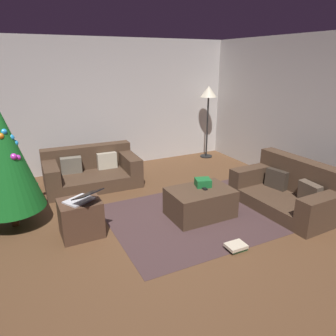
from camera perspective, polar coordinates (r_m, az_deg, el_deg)
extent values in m
plane|color=brown|center=(4.18, -2.46, -12.53)|extent=(6.40, 6.40, 0.00)
cube|color=#BCB7B2|center=(6.62, -14.12, 10.78)|extent=(6.40, 0.12, 2.60)
cube|color=#B5B0AB|center=(5.69, 27.79, 7.89)|extent=(0.12, 6.40, 2.60)
cube|color=#473323|center=(5.91, -13.46, -2.01)|extent=(1.67, 1.02, 0.23)
cube|color=#473323|center=(6.14, -14.39, 1.98)|extent=(1.64, 0.30, 0.43)
cube|color=#473323|center=(5.98, -7.12, 1.23)|extent=(0.28, 0.97, 0.28)
cube|color=#473323|center=(5.75, -20.44, -0.61)|extent=(0.28, 0.97, 0.28)
cube|color=#BCB299|center=(6.04, -10.94, 1.30)|extent=(0.37, 0.15, 0.31)
cube|color=#716B5B|center=(5.93, -17.06, 0.46)|extent=(0.37, 0.18, 0.31)
cube|color=#473323|center=(5.22, 20.19, -5.80)|extent=(0.97, 1.61, 0.20)
cube|color=#473323|center=(5.33, 23.07, -1.38)|extent=(0.29, 1.59, 0.53)
cube|color=#473323|center=(4.76, 26.52, -5.96)|extent=(0.92, 0.27, 0.28)
cube|color=#473323|center=(5.55, 15.36, -1.11)|extent=(0.92, 0.27, 0.28)
cube|color=brown|center=(5.05, 24.22, -4.09)|extent=(0.18, 0.37, 0.31)
cube|color=#372D24|center=(5.41, 19.00, -1.88)|extent=(0.20, 0.38, 0.31)
cube|color=#473323|center=(4.66, 5.82, -6.22)|extent=(0.91, 0.63, 0.41)
cube|color=#19662D|center=(4.68, 6.33, -2.62)|extent=(0.27, 0.25, 0.11)
cube|color=black|center=(4.61, 6.36, -3.57)|extent=(0.05, 0.16, 0.02)
cylinder|color=brown|center=(4.90, -26.01, -7.84)|extent=(0.10, 0.10, 0.27)
cone|color=#145F1E|center=(4.60, -27.56, 1.90)|extent=(0.89, 0.89, 1.47)
sphere|color=green|center=(4.84, -22.72, -2.70)|extent=(0.06, 0.06, 0.06)
sphere|color=orange|center=(4.41, -27.96, 5.12)|extent=(0.08, 0.08, 0.08)
sphere|color=#2699E5|center=(4.44, -27.53, 5.82)|extent=(0.08, 0.08, 0.08)
sphere|color=#CC33BF|center=(4.48, -25.49, 1.70)|extent=(0.08, 0.08, 0.08)
sphere|color=#2699E5|center=(4.50, -26.45, 4.94)|extent=(0.08, 0.08, 0.08)
sphere|color=#2699E5|center=(4.55, -25.89, 4.04)|extent=(0.08, 0.08, 0.08)
sphere|color=red|center=(4.74, -27.24, 4.05)|extent=(0.06, 0.06, 0.06)
sphere|color=#CC33BF|center=(4.42, -26.09, 1.86)|extent=(0.08, 0.08, 0.08)
cube|color=#4C3323|center=(4.29, -15.45, -8.70)|extent=(0.52, 0.44, 0.49)
cube|color=silver|center=(4.18, -15.76, -5.63)|extent=(0.42, 0.39, 0.02)
cube|color=black|center=(4.01, -14.27, -4.60)|extent=(0.41, 0.37, 0.11)
cube|color=#387A47|center=(4.05, 12.25, -13.85)|extent=(0.22, 0.18, 0.04)
cube|color=beige|center=(4.01, 12.16, -13.55)|extent=(0.24, 0.19, 0.04)
cylinder|color=black|center=(7.54, 6.88, 2.14)|extent=(0.28, 0.28, 0.02)
cylinder|color=black|center=(7.37, 7.09, 7.22)|extent=(0.04, 0.04, 1.39)
cone|color=beige|center=(7.25, 7.36, 13.53)|extent=(0.36, 0.36, 0.24)
cube|color=#422D2D|center=(4.75, 5.73, -8.44)|extent=(2.60, 2.00, 0.01)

